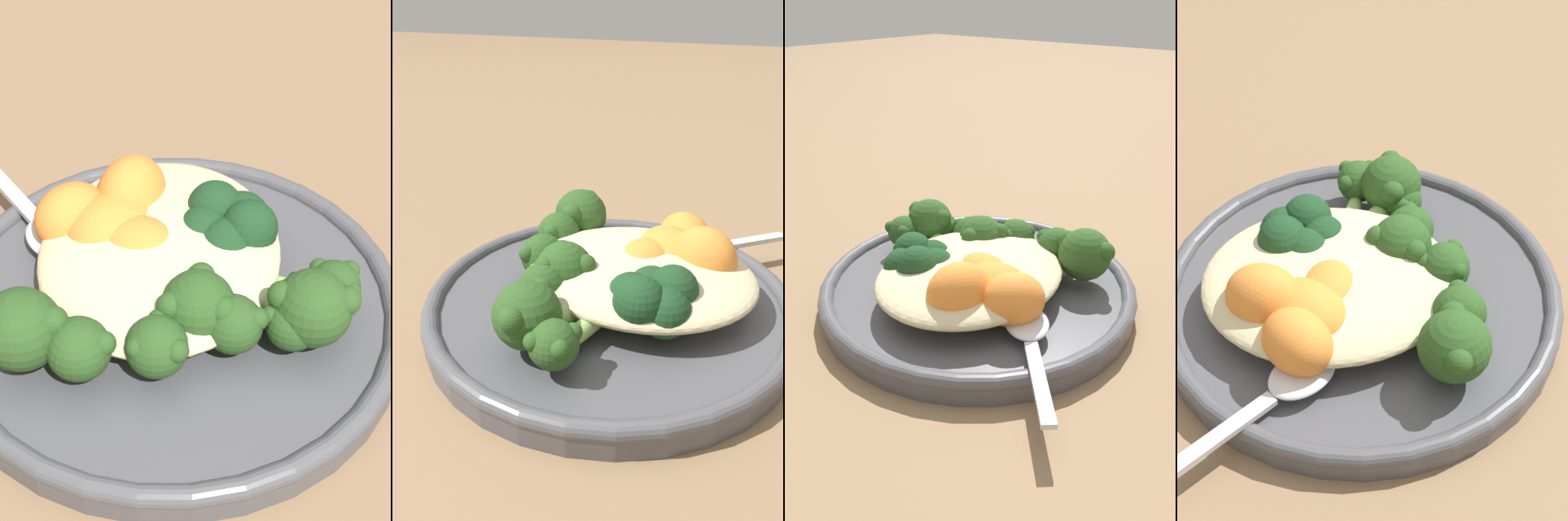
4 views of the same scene
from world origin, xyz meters
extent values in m
plane|color=#846647|center=(0.00, 0.00, 0.00)|extent=(4.00, 4.00, 0.00)
cylinder|color=#4C4C51|center=(-0.02, 0.01, 0.01)|extent=(0.26, 0.26, 0.02)
torus|color=#4C4C51|center=(-0.02, 0.01, 0.02)|extent=(0.26, 0.26, 0.01)
ellipsoid|color=beige|center=(-0.04, 0.00, 0.04)|extent=(0.16, 0.14, 0.03)
ellipsoid|color=#8EB25B|center=(0.00, -0.02, 0.03)|extent=(0.09, 0.09, 0.02)
sphere|color=#284C1E|center=(0.04, -0.06, 0.04)|extent=(0.04, 0.04, 0.04)
sphere|color=#284C1E|center=(0.04, -0.04, 0.05)|extent=(0.02, 0.02, 0.02)
sphere|color=#284C1E|center=(0.04, -0.08, 0.05)|extent=(0.02, 0.02, 0.02)
ellipsoid|color=#8EB25B|center=(0.00, -0.01, 0.03)|extent=(0.09, 0.06, 0.02)
sphere|color=#284C1E|center=(0.04, -0.03, 0.04)|extent=(0.03, 0.03, 0.03)
sphere|color=#284C1E|center=(0.04, -0.02, 0.04)|extent=(0.01, 0.01, 0.01)
sphere|color=#284C1E|center=(0.04, -0.04, 0.04)|extent=(0.01, 0.01, 0.01)
ellipsoid|color=#8EB25B|center=(-0.01, 0.01, 0.03)|extent=(0.09, 0.02, 0.02)
sphere|color=#284C1E|center=(0.04, 0.01, 0.04)|extent=(0.03, 0.03, 0.03)
sphere|color=#284C1E|center=(0.04, 0.02, 0.04)|extent=(0.01, 0.01, 0.01)
sphere|color=#284C1E|center=(0.02, 0.01, 0.04)|extent=(0.01, 0.01, 0.01)
sphere|color=#284C1E|center=(0.04, 0.00, 0.04)|extent=(0.01, 0.01, 0.01)
ellipsoid|color=#8EB25B|center=(-0.02, 0.01, 0.03)|extent=(0.07, 0.04, 0.02)
sphere|color=#284C1E|center=(0.01, 0.03, 0.04)|extent=(0.04, 0.04, 0.04)
sphere|color=#284C1E|center=(0.02, 0.04, 0.05)|extent=(0.01, 0.01, 0.01)
sphere|color=#284C1E|center=(-0.01, 0.03, 0.05)|extent=(0.01, 0.01, 0.01)
sphere|color=#284C1E|center=(0.02, 0.01, 0.05)|extent=(0.01, 0.01, 0.01)
ellipsoid|color=#8EB25B|center=(-0.02, 0.02, 0.03)|extent=(0.08, 0.06, 0.02)
sphere|color=#284C1E|center=(0.02, 0.04, 0.04)|extent=(0.03, 0.03, 0.03)
sphere|color=#284C1E|center=(0.02, 0.06, 0.04)|extent=(0.01, 0.01, 0.01)
sphere|color=#284C1E|center=(0.02, 0.03, 0.04)|extent=(0.01, 0.01, 0.01)
ellipsoid|color=#8EB25B|center=(-0.01, 0.04, 0.03)|extent=(0.06, 0.08, 0.01)
sphere|color=#284C1E|center=(0.01, 0.08, 0.04)|extent=(0.03, 0.03, 0.03)
sphere|color=#284C1E|center=(0.01, 0.09, 0.04)|extent=(0.01, 0.01, 0.01)
sphere|color=#284C1E|center=(0.01, 0.06, 0.04)|extent=(0.01, 0.01, 0.01)
ellipsoid|color=#8EB25B|center=(-0.02, 0.04, 0.03)|extent=(0.06, 0.10, 0.02)
sphere|color=#284C1E|center=(0.01, 0.09, 0.04)|extent=(0.04, 0.04, 0.04)
sphere|color=#284C1E|center=(0.01, 0.10, 0.05)|extent=(0.02, 0.02, 0.02)
sphere|color=#284C1E|center=(0.01, 0.07, 0.05)|extent=(0.02, 0.02, 0.02)
ellipsoid|color=#8EB25B|center=(-0.03, 0.05, 0.03)|extent=(0.03, 0.10, 0.01)
sphere|color=#284C1E|center=(-0.02, 0.10, 0.04)|extent=(0.03, 0.03, 0.03)
sphere|color=#284C1E|center=(-0.01, 0.10, 0.04)|extent=(0.01, 0.01, 0.01)
sphere|color=#284C1E|center=(-0.03, 0.10, 0.04)|extent=(0.01, 0.01, 0.01)
sphere|color=#284C1E|center=(-0.03, 0.09, 0.04)|extent=(0.01, 0.01, 0.01)
sphere|color=#284C1E|center=(-0.01, 0.09, 0.04)|extent=(0.01, 0.01, 0.01)
ellipsoid|color=orange|center=(-0.07, -0.02, 0.04)|extent=(0.06, 0.05, 0.05)
ellipsoid|color=orange|center=(-0.05, -0.05, 0.04)|extent=(0.06, 0.06, 0.04)
ellipsoid|color=orange|center=(-0.05, -0.03, 0.04)|extent=(0.07, 0.07, 0.04)
ellipsoid|color=orange|center=(-0.04, -0.01, 0.04)|extent=(0.05, 0.06, 0.03)
sphere|color=#193D1E|center=(-0.04, 0.04, 0.04)|extent=(0.03, 0.03, 0.03)
sphere|color=#193D1E|center=(-0.05, 0.05, 0.04)|extent=(0.03, 0.03, 0.03)
sphere|color=#193D1E|center=(-0.07, 0.04, 0.04)|extent=(0.03, 0.03, 0.03)
sphere|color=#193D1E|center=(-0.07, 0.03, 0.04)|extent=(0.03, 0.03, 0.03)
sphere|color=#193D1E|center=(-0.05, 0.02, 0.04)|extent=(0.03, 0.03, 0.03)
cube|color=silver|center=(-0.09, -0.10, 0.02)|extent=(0.06, 0.06, 0.00)
ellipsoid|color=silver|center=(-0.05, -0.06, 0.03)|extent=(0.05, 0.05, 0.01)
camera|label=1|loc=(0.32, 0.06, 0.37)|focal=60.00mm
camera|label=2|loc=(-0.12, 0.29, 0.21)|focal=35.00mm
camera|label=3|loc=(-0.30, -0.23, 0.23)|focal=35.00mm
camera|label=4|loc=(-0.02, -0.38, 0.42)|focal=60.00mm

